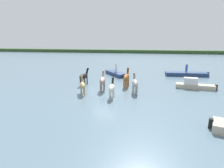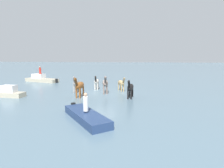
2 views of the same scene
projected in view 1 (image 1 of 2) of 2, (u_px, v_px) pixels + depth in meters
ground_plane at (104, 91)px, 19.58m from camera, size 176.68×176.68×0.00m
distant_shoreline at (136, 53)px, 74.67m from camera, size 159.01×6.00×2.40m
horse_chestnut_trailing at (135, 83)px, 18.44m from camera, size 0.85×2.48×1.92m
horse_pinto_flank at (103, 80)px, 19.29m from camera, size 0.92×2.62×2.02m
horse_gray_outer at (84, 76)px, 21.79m from camera, size 0.78×2.44×1.89m
horse_rear_stallion at (82, 85)px, 18.10m from camera, size 1.15×2.12×1.68m
horse_dark_mare at (112, 88)px, 16.99m from camera, size 0.65×2.26×1.75m
horse_dun_straggler at (126, 77)px, 20.90m from camera, size 0.68×2.65×2.06m
boat_motor_center at (116, 74)px, 27.89m from camera, size 3.90×4.62×0.74m
boat_skiff_near at (186, 75)px, 27.49m from camera, size 6.16×1.92×0.78m
boat_dinghy_port at (194, 86)px, 20.38m from camera, size 4.25×1.59×1.32m
person_boatman_standing at (116, 68)px, 27.68m from camera, size 0.32×0.32×1.19m
person_watcher_seated at (187, 68)px, 27.30m from camera, size 0.32×0.32×1.19m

